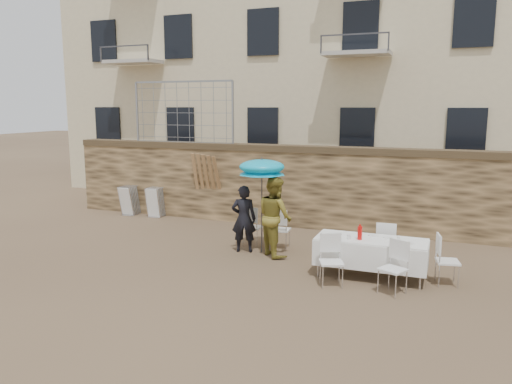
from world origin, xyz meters
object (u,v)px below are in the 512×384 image
(woman_dress, at_px, (275,216))
(table_chair_front_right, at_px, (393,268))
(umbrella, at_px, (262,170))
(chair_stack_left, at_px, (133,199))
(chair_stack_right, at_px, (158,201))
(couple_chair_right, at_px, (281,228))
(banquet_table, at_px, (371,241))
(table_chair_back, at_px, (386,244))
(soda_bottle, at_px, (360,233))
(couple_chair_left, at_px, (253,226))
(table_chair_front_left, at_px, (332,261))
(table_chair_side, at_px, (448,260))
(man_suit, at_px, (244,219))

(woman_dress, height_order, table_chair_front_right, woman_dress)
(woman_dress, relative_size, umbrella, 0.88)
(table_chair_front_right, relative_size, chair_stack_left, 1.04)
(chair_stack_right, bearing_deg, couple_chair_right, -23.28)
(chair_stack_left, xyz_separation_m, chair_stack_right, (0.90, 0.00, 0.00))
(woman_dress, distance_m, couple_chair_right, 0.69)
(banquet_table, bearing_deg, table_chair_back, 75.96)
(chair_stack_left, height_order, chair_stack_right, same)
(soda_bottle, bearing_deg, table_chair_front_right, -40.60)
(banquet_table, bearing_deg, umbrella, 162.59)
(banquet_table, relative_size, table_chair_front_right, 2.19)
(couple_chair_left, distance_m, table_chair_front_left, 3.10)
(banquet_table, height_order, table_chair_side, table_chair_side)
(umbrella, distance_m, couple_chair_left, 1.54)
(couple_chair_left, height_order, table_chair_front_left, same)
(table_chair_side, bearing_deg, umbrella, 68.41)
(banquet_table, height_order, soda_bottle, soda_bottle)
(table_chair_front_left, height_order, table_chair_front_right, same)
(table_chair_back, distance_m, chair_stack_left, 8.29)
(woman_dress, height_order, table_chair_front_left, woman_dress)
(table_chair_front_right, height_order, table_chair_back, same)
(banquet_table, xyz_separation_m, table_chair_front_right, (0.50, -0.75, -0.25))
(table_chair_front_left, distance_m, table_chair_back, 1.74)
(man_suit, relative_size, table_chair_side, 1.60)
(soda_bottle, bearing_deg, couple_chair_left, 153.09)
(couple_chair_left, height_order, chair_stack_right, couple_chair_left)
(couple_chair_left, xyz_separation_m, couple_chair_right, (0.70, 0.00, 0.00))
(banquet_table, height_order, table_chair_front_left, table_chair_front_left)
(table_chair_front_left, height_order, table_chair_side, same)
(man_suit, relative_size, soda_bottle, 5.92)
(banquet_table, relative_size, table_chair_back, 2.19)
(couple_chair_left, distance_m, table_chair_back, 3.20)
(woman_dress, relative_size, chair_stack_left, 1.94)
(couple_chair_left, height_order, table_chair_back, same)
(couple_chair_left, height_order, banquet_table, couple_chair_left)
(table_chair_front_left, bearing_deg, chair_stack_left, 128.94)
(couple_chair_right, height_order, soda_bottle, soda_bottle)
(table_chair_back, distance_m, table_chair_side, 1.39)
(woman_dress, distance_m, banquet_table, 2.33)
(table_chair_front_right, xyz_separation_m, chair_stack_right, (-7.33, 3.97, -0.02))
(banquet_table, xyz_separation_m, soda_bottle, (-0.20, -0.15, 0.17))
(table_chair_front_right, relative_size, chair_stack_right, 1.04)
(man_suit, xyz_separation_m, couple_chair_right, (0.70, 0.55, -0.29))
(banquet_table, bearing_deg, chair_stack_left, 157.40)
(banquet_table, distance_m, table_chair_side, 1.43)
(couple_chair_right, relative_size, banquet_table, 0.46)
(chair_stack_right, bearing_deg, umbrella, -29.52)
(woman_dress, distance_m, chair_stack_left, 6.07)
(couple_chair_right, bearing_deg, couple_chair_left, -3.91)
(soda_bottle, bearing_deg, banquet_table, 36.87)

